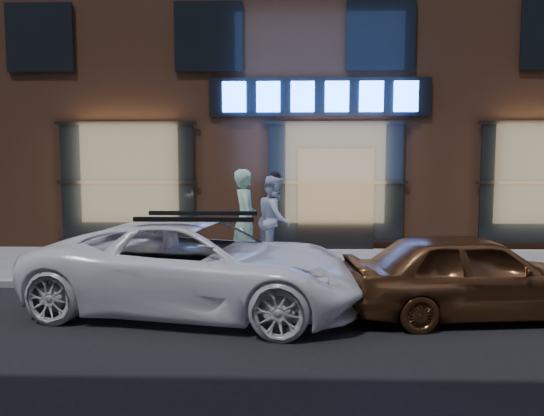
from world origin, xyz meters
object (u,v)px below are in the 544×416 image
(man_cap, at_px, (275,219))
(gold_sedan, at_px, (471,275))
(man_bowtie, at_px, (245,219))
(white_suv, at_px, (199,266))

(man_cap, bearing_deg, gold_sedan, -136.45)
(man_cap, relative_size, gold_sedan, 0.52)
(man_bowtie, distance_m, gold_sedan, 4.67)
(white_suv, bearing_deg, man_cap, -4.63)
(man_bowtie, height_order, white_suv, man_bowtie)
(man_cap, distance_m, white_suv, 3.74)
(man_cap, height_order, white_suv, man_cap)
(gold_sedan, bearing_deg, white_suv, 81.19)
(man_bowtie, bearing_deg, white_suv, 159.34)
(man_bowtie, bearing_deg, man_cap, -61.72)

